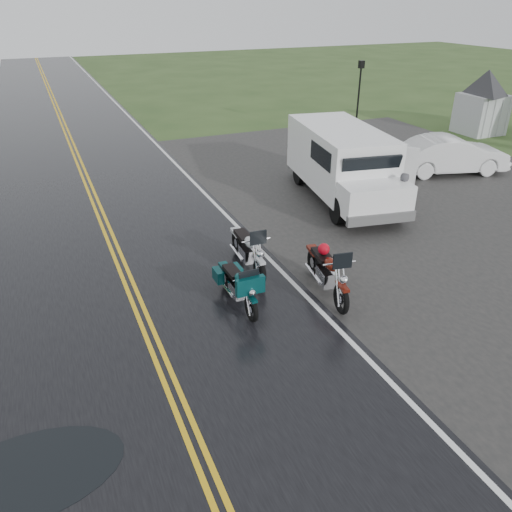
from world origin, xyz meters
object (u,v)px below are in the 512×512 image
Objects in this scene: sedan_white at (450,155)px; motorcycle_red at (342,288)px; van_white at (340,187)px; person_at_van at (400,199)px; motorcycle_teal at (251,299)px; motorcycle_silver at (260,261)px; lamp_post_far_right at (358,99)px; visitor_center at (486,86)px.

motorcycle_red is at bearing 141.35° from sedan_white.
person_at_van is (1.82, -0.68, -0.44)m from van_white.
motorcycle_teal is at bearing -130.17° from van_white.
motorcycle_silver reaches higher than motorcycle_teal.
lamp_post_far_right is at bearing 50.99° from motorcycle_silver.
motorcycle_red is at bearing 32.41° from person_at_van.
lamp_post_far_right is at bearing 48.25° from motorcycle_teal.
person_at_van is at bearing -10.66° from van_white.
sedan_white is at bearing -89.19° from lamp_post_far_right.
motorcycle_silver is 15.87m from lamp_post_far_right.
motorcycle_silver is at bearing -132.20° from lamp_post_far_right.
visitor_center reaches higher than motorcycle_silver.
sedan_white is (9.57, 7.03, 0.02)m from motorcycle_red.
lamp_post_far_right is at bearing 63.50° from van_white.
visitor_center is 2.51× the size of van_white.
motorcycle_silver is at bearing 130.51° from sedan_white.
sedan_white reaches higher than motorcycle_silver.
visitor_center is at bearing 33.04° from motorcycle_silver.
motorcycle_silver is 11.88m from sedan_white.
person_at_van is 0.36× the size of sedan_white.
motorcycle_silver is 0.37× the size of van_white.
van_white is 1.41× the size of sedan_white.
van_white is 1.99m from person_at_van.
person_at_van is at bearing 25.78° from motorcycle_teal.
lamp_post_far_right reaches higher than motorcycle_teal.
motorcycle_teal is at bearing 174.83° from motorcycle_red.
motorcycle_red is at bearing -124.77° from lamp_post_far_right.
person_at_van is 6.04m from sedan_white.
person_at_van is at bearing 21.05° from motorcycle_silver.
visitor_center is at bearing 38.73° from van_white.
sedan_white reaches higher than motorcycle_red.
lamp_post_far_right is (11.46, 13.12, 1.26)m from motorcycle_teal.
visitor_center reaches higher than van_white.
sedan_white is (6.89, 2.60, -0.51)m from van_white.
motorcycle_silver is at bearing -136.95° from van_white.
sedan_white is at bearing 28.64° from motorcycle_silver.
visitor_center is 7.72× the size of motorcycle_teal.
visitor_center is 6.68m from lamp_post_far_right.
visitor_center reaches higher than person_at_van.
sedan_white is (-6.26, -4.65, -1.66)m from visitor_center.
motorcycle_red is 1.04× the size of motorcycle_silver.
visitor_center reaches higher than motorcycle_red.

